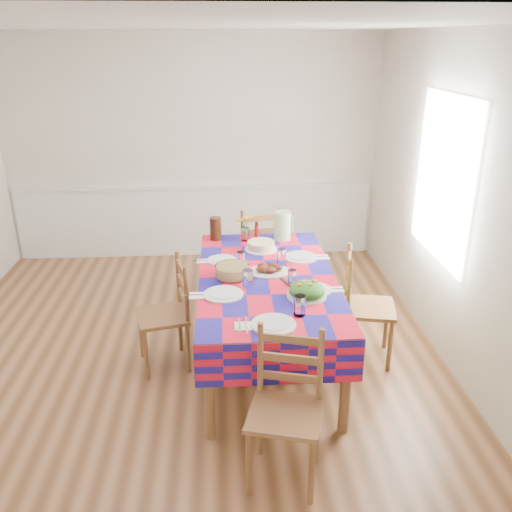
{
  "coord_description": "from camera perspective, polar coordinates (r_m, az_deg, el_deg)",
  "views": [
    {
      "loc": [
        0.36,
        -4.1,
        2.61
      ],
      "look_at": [
        0.62,
        -0.04,
        0.97
      ],
      "focal_mm": 38.0,
      "sensor_mm": 36.0,
      "label": 1
    }
  ],
  "objects": [
    {
      "name": "setting_right_far",
      "position": [
        4.73,
        4.09,
        -0.09
      ],
      "size": [
        0.55,
        0.32,
        0.14
      ],
      "rotation": [
        0.0,
        0.0,
        -1.57
      ],
      "color": "white",
      "rests_on": "dining_table"
    },
    {
      "name": "chair_far",
      "position": [
        5.74,
        0.16,
        0.41
      ],
      "size": [
        0.52,
        0.51,
        1.02
      ],
      "rotation": [
        0.0,
        0.0,
        3.33
      ],
      "color": "brown",
      "rests_on": "room"
    },
    {
      "name": "setting_left_near",
      "position": [
        4.14,
        -2.61,
        -3.43
      ],
      "size": [
        0.55,
        0.33,
        0.15
      ],
      "rotation": [
        0.0,
        0.0,
        1.57
      ],
      "color": "white",
      "rests_on": "dining_table"
    },
    {
      "name": "tea_pitcher",
      "position": [
        5.21,
        -4.28,
        2.9
      ],
      "size": [
        0.11,
        0.11,
        0.22
      ],
      "primitive_type": "cylinder",
      "color": "black",
      "rests_on": "dining_table"
    },
    {
      "name": "wainscot",
      "position": [
        6.92,
        -6.44,
        3.92
      ],
      "size": [
        4.41,
        0.06,
        0.92
      ],
      "color": "white",
      "rests_on": "room"
    },
    {
      "name": "flower_vase",
      "position": [
        5.16,
        -1.18,
        2.73
      ],
      "size": [
        0.16,
        0.13,
        0.25
      ],
      "color": "white",
      "rests_on": "dining_table"
    },
    {
      "name": "setting_right_near",
      "position": [
        4.22,
        5.43,
        -3.06
      ],
      "size": [
        0.49,
        0.28,
        0.13
      ],
      "rotation": [
        0.0,
        0.0,
        -1.57
      ],
      "color": "white",
      "rests_on": "dining_table"
    },
    {
      "name": "window_right",
      "position": [
        4.9,
        19.09,
        7.66
      ],
      "size": [
        0.0,
        1.4,
        1.4
      ],
      "primitive_type": "plane",
      "rotation": [
        0.0,
        -1.57,
        0.0
      ],
      "color": "white",
      "rests_on": "room"
    },
    {
      "name": "salad_platter",
      "position": [
        4.07,
        5.37,
        -3.67
      ],
      "size": [
        0.3,
        0.3,
        0.13
      ],
      "color": "white",
      "rests_on": "dining_table"
    },
    {
      "name": "green_pitcher",
      "position": [
        5.19,
        2.79,
        3.21
      ],
      "size": [
        0.16,
        0.16,
        0.28
      ],
      "primitive_type": "cylinder",
      "color": "#B0DA9A",
      "rests_on": "dining_table"
    },
    {
      "name": "dining_table",
      "position": [
        4.46,
        1.16,
        -3.18
      ],
      "size": [
        1.12,
        2.07,
        0.81
      ],
      "color": "brown",
      "rests_on": "room"
    },
    {
      "name": "pasta_bowl",
      "position": [
        4.39,
        -2.53,
        -1.6
      ],
      "size": [
        0.28,
        0.28,
        0.1
      ],
      "color": "white",
      "rests_on": "dining_table"
    },
    {
      "name": "chair_left",
      "position": [
        4.59,
        -9.31,
        -6.11
      ],
      "size": [
        0.5,
        0.51,
        0.96
      ],
      "rotation": [
        0.0,
        0.0,
        -1.32
      ],
      "color": "brown",
      "rests_on": "room"
    },
    {
      "name": "serving_utensils",
      "position": [
        4.35,
        3.27,
        -2.52
      ],
      "size": [
        0.15,
        0.34,
        0.01
      ],
      "color": "black",
      "rests_on": "dining_table"
    },
    {
      "name": "cake",
      "position": [
        4.95,
        0.52,
        1.06
      ],
      "size": [
        0.29,
        0.29,
        0.08
      ],
      "color": "white",
      "rests_on": "dining_table"
    },
    {
      "name": "room",
      "position": [
        4.3,
        -8.28,
        4.67
      ],
      "size": [
        4.58,
        5.08,
        2.78
      ],
      "color": "brown",
      "rests_on": "ground"
    },
    {
      "name": "setting_near_head",
      "position": [
        3.72,
        2.77,
        -6.47
      ],
      "size": [
        0.5,
        0.34,
        0.15
      ],
      "color": "white",
      "rests_on": "dining_table"
    },
    {
      "name": "setting_left_far",
      "position": [
        4.68,
        -2.99,
        -0.38
      ],
      "size": [
        0.47,
        0.28,
        0.12
      ],
      "rotation": [
        0.0,
        0.0,
        1.57
      ],
      "color": "white",
      "rests_on": "dining_table"
    },
    {
      "name": "chair_right",
      "position": [
        4.7,
        11.28,
        -5.3
      ],
      "size": [
        0.5,
        0.52,
        0.99
      ],
      "rotation": [
        0.0,
        0.0,
        1.37
      ],
      "color": "brown",
      "rests_on": "room"
    },
    {
      "name": "hot_sauce",
      "position": [
        5.23,
        0.05,
        2.72
      ],
      "size": [
        0.04,
        0.04,
        0.17
      ],
      "primitive_type": "cylinder",
      "color": "red",
      "rests_on": "dining_table"
    },
    {
      "name": "name_card",
      "position": [
        3.56,
        2.21,
        -8.32
      ],
      "size": [
        0.09,
        0.03,
        0.02
      ],
      "primitive_type": "cube",
      "color": "white",
      "rests_on": "dining_table"
    },
    {
      "name": "chair_near",
      "position": [
        3.46,
        3.18,
        -15.81
      ],
      "size": [
        0.53,
        0.52,
        1.0
      ],
      "rotation": [
        0.0,
        0.0,
        -0.26
      ],
      "color": "brown",
      "rests_on": "room"
    },
    {
      "name": "meat_platter",
      "position": [
        4.47,
        1.35,
        -1.43
      ],
      "size": [
        0.37,
        0.27,
        0.07
      ],
      "color": "white",
      "rests_on": "dining_table"
    }
  ]
}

